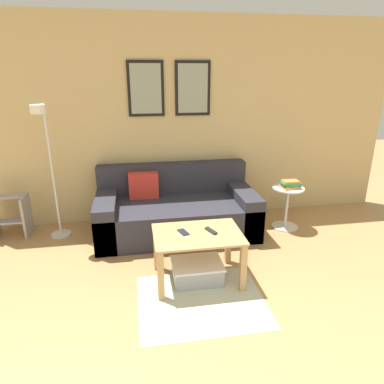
{
  "coord_description": "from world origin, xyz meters",
  "views": [
    {
      "loc": [
        -0.64,
        -0.91,
        1.89
      ],
      "look_at": [
        -0.14,
        2.0,
        0.85
      ],
      "focal_mm": 32.0,
      "sensor_mm": 36.0,
      "label": 1
    }
  ],
  "objects_px": {
    "coffee_table": "(198,243)",
    "storage_bin": "(197,271)",
    "side_table": "(287,204)",
    "remote_control": "(211,231)",
    "step_stool": "(10,215)",
    "cell_phone": "(183,232)",
    "couch": "(176,210)",
    "floor_lamp": "(49,161)",
    "book_stack": "(290,185)"
  },
  "relations": [
    {
      "from": "floor_lamp",
      "to": "couch",
      "type": "bearing_deg",
      "value": 0.14
    },
    {
      "from": "couch",
      "to": "remote_control",
      "type": "distance_m",
      "value": 1.13
    },
    {
      "from": "remote_control",
      "to": "cell_phone",
      "type": "height_order",
      "value": "remote_control"
    },
    {
      "from": "storage_bin",
      "to": "floor_lamp",
      "type": "height_order",
      "value": "floor_lamp"
    },
    {
      "from": "cell_phone",
      "to": "book_stack",
      "type": "bearing_deg",
      "value": 12.85
    },
    {
      "from": "cell_phone",
      "to": "coffee_table",
      "type": "bearing_deg",
      "value": -35.39
    },
    {
      "from": "floor_lamp",
      "to": "remote_control",
      "type": "height_order",
      "value": "floor_lamp"
    },
    {
      "from": "book_stack",
      "to": "couch",
      "type": "bearing_deg",
      "value": 173.83
    },
    {
      "from": "remote_control",
      "to": "step_stool",
      "type": "distance_m",
      "value": 2.53
    },
    {
      "from": "step_stool",
      "to": "book_stack",
      "type": "bearing_deg",
      "value": -5.8
    },
    {
      "from": "coffee_table",
      "to": "floor_lamp",
      "type": "distance_m",
      "value": 1.92
    },
    {
      "from": "storage_bin",
      "to": "book_stack",
      "type": "xyz_separation_m",
      "value": [
        1.35,
        0.96,
        0.48
      ]
    },
    {
      "from": "remote_control",
      "to": "cell_phone",
      "type": "bearing_deg",
      "value": 151.54
    },
    {
      "from": "couch",
      "to": "coffee_table",
      "type": "bearing_deg",
      "value": -86.41
    },
    {
      "from": "cell_phone",
      "to": "step_stool",
      "type": "xyz_separation_m",
      "value": [
        -1.92,
        1.25,
        -0.22
      ]
    },
    {
      "from": "book_stack",
      "to": "step_stool",
      "type": "xyz_separation_m",
      "value": [
        -3.39,
        0.34,
        -0.31
      ]
    },
    {
      "from": "couch",
      "to": "floor_lamp",
      "type": "height_order",
      "value": "floor_lamp"
    },
    {
      "from": "storage_bin",
      "to": "remote_control",
      "type": "bearing_deg",
      "value": 11.46
    },
    {
      "from": "coffee_table",
      "to": "cell_phone",
      "type": "xyz_separation_m",
      "value": [
        -0.13,
        0.04,
        0.11
      ]
    },
    {
      "from": "remote_control",
      "to": "step_stool",
      "type": "height_order",
      "value": "remote_control"
    },
    {
      "from": "storage_bin",
      "to": "remote_control",
      "type": "relative_size",
      "value": 3.17
    },
    {
      "from": "side_table",
      "to": "step_stool",
      "type": "relative_size",
      "value": 1.07
    },
    {
      "from": "floor_lamp",
      "to": "step_stool",
      "type": "bearing_deg",
      "value": 161.25
    },
    {
      "from": "floor_lamp",
      "to": "step_stool",
      "type": "xyz_separation_m",
      "value": [
        -0.58,
        0.2,
        -0.69
      ]
    },
    {
      "from": "couch",
      "to": "coffee_table",
      "type": "height_order",
      "value": "couch"
    },
    {
      "from": "step_stool",
      "to": "coffee_table",
      "type": "bearing_deg",
      "value": -32.21
    },
    {
      "from": "floor_lamp",
      "to": "remote_control",
      "type": "xyz_separation_m",
      "value": [
        1.6,
        -1.08,
        -0.46
      ]
    },
    {
      "from": "side_table",
      "to": "book_stack",
      "type": "distance_m",
      "value": 0.26
    },
    {
      "from": "coffee_table",
      "to": "storage_bin",
      "type": "height_order",
      "value": "coffee_table"
    },
    {
      "from": "coffee_table",
      "to": "side_table",
      "type": "relative_size",
      "value": 1.52
    },
    {
      "from": "coffee_table",
      "to": "floor_lamp",
      "type": "height_order",
      "value": "floor_lamp"
    },
    {
      "from": "coffee_table",
      "to": "cell_phone",
      "type": "distance_m",
      "value": 0.17
    },
    {
      "from": "couch",
      "to": "coffee_table",
      "type": "distance_m",
      "value": 1.11
    },
    {
      "from": "side_table",
      "to": "remote_control",
      "type": "relative_size",
      "value": 3.56
    },
    {
      "from": "side_table",
      "to": "step_stool",
      "type": "distance_m",
      "value": 3.39
    },
    {
      "from": "storage_bin",
      "to": "step_stool",
      "type": "distance_m",
      "value": 2.43
    },
    {
      "from": "side_table",
      "to": "step_stool",
      "type": "height_order",
      "value": "side_table"
    },
    {
      "from": "remote_control",
      "to": "storage_bin",
      "type": "bearing_deg",
      "value": 169.1
    },
    {
      "from": "side_table",
      "to": "book_stack",
      "type": "height_order",
      "value": "book_stack"
    },
    {
      "from": "couch",
      "to": "storage_bin",
      "type": "height_order",
      "value": "couch"
    },
    {
      "from": "couch",
      "to": "book_stack",
      "type": "xyz_separation_m",
      "value": [
        1.41,
        -0.15,
        0.31
      ]
    },
    {
      "from": "coffee_table",
      "to": "step_stool",
      "type": "height_order",
      "value": "step_stool"
    },
    {
      "from": "couch",
      "to": "cell_phone",
      "type": "xyz_separation_m",
      "value": [
        -0.06,
        -1.06,
        0.22
      ]
    },
    {
      "from": "floor_lamp",
      "to": "remote_control",
      "type": "bearing_deg",
      "value": -34.11
    },
    {
      "from": "side_table",
      "to": "coffee_table",
      "type": "bearing_deg",
      "value": -144.14
    },
    {
      "from": "side_table",
      "to": "remote_control",
      "type": "bearing_deg",
      "value": -141.65
    },
    {
      "from": "coffee_table",
      "to": "remote_control",
      "type": "xyz_separation_m",
      "value": [
        0.13,
        0.01,
        0.11
      ]
    },
    {
      "from": "couch",
      "to": "step_stool",
      "type": "relative_size",
      "value": 3.8
    },
    {
      "from": "floor_lamp",
      "to": "side_table",
      "type": "height_order",
      "value": "floor_lamp"
    },
    {
      "from": "cell_phone",
      "to": "step_stool",
      "type": "bearing_deg",
      "value": 128.03
    }
  ]
}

